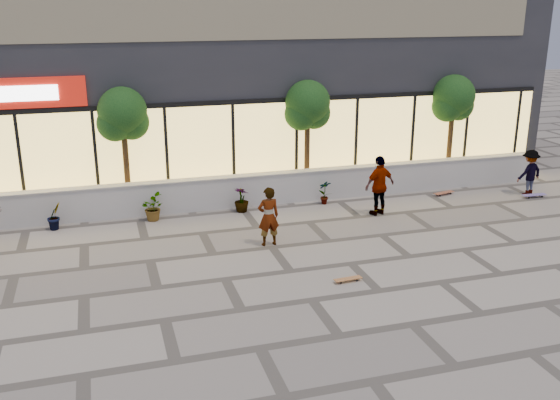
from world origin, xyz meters
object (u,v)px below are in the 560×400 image
object	(u,v)px
tree_mideast	(308,108)
skater_right_far	(530,172)
skateboard_center	(348,279)
skater_center	(268,216)
skater_right_near	(380,186)
skateboard_right_far	(534,195)
tree_midwest	(123,117)
tree_east	(453,101)
skateboard_right_near	(444,193)

from	to	relation	value
tree_mideast	skater_right_far	bearing A→B (deg)	-17.11
tree_mideast	skateboard_center	xyz separation A→B (m)	(-1.36, -7.03, -2.92)
skater_center	skater_right_near	xyz separation A→B (m)	(3.99, 1.49, 0.12)
skateboard_center	skateboard_right_far	world-z (taller)	skateboard_right_far
skateboard_right_far	skater_right_far	bearing A→B (deg)	92.18
tree_mideast	skateboard_center	distance (m)	7.73
skater_right_far	skateboard_center	distance (m)	9.92
skateboard_center	tree_mideast	bearing A→B (deg)	75.56
skater_right_far	skateboard_center	world-z (taller)	skater_right_far
tree_midwest	skater_right_far	world-z (taller)	tree_midwest
tree_east	skater_right_far	world-z (taller)	tree_east
tree_midwest	skateboard_center	distance (m)	8.92
skater_right_near	skateboard_right_near	bearing A→B (deg)	-174.22
tree_midwest	tree_east	bearing A→B (deg)	0.00
skater_right_far	skateboard_right_near	xyz separation A→B (m)	(-2.80, 0.75, -0.71)
tree_midwest	skater_center	size ratio (longest dim) A/B	2.38
tree_east	skater_center	world-z (taller)	tree_east
tree_midwest	skateboard_center	xyz separation A→B (m)	(4.64, -7.03, -2.92)
tree_east	skater_right_far	xyz separation A→B (m)	(1.80, -2.25, -2.20)
tree_midwest	skater_center	distance (m)	5.87
tree_mideast	skateboard_right_near	xyz separation A→B (m)	(4.50, -1.50, -2.91)
tree_mideast	skater_right_near	world-z (taller)	tree_mideast
skater_center	tree_east	bearing A→B (deg)	-155.06
tree_midwest	skateboard_right_near	bearing A→B (deg)	-8.13
tree_mideast	tree_east	xyz separation A→B (m)	(5.50, 0.00, 0.00)
skater_right_near	tree_east	bearing A→B (deg)	-162.21
skater_center	skateboard_right_far	bearing A→B (deg)	-173.55
tree_mideast	skater_center	size ratio (longest dim) A/B	2.38
tree_mideast	skateboard_right_far	xyz separation A→B (m)	(7.30, -2.63, -2.90)
tree_midwest	skateboard_center	world-z (taller)	tree_midwest
tree_east	skateboard_right_far	size ratio (longest dim) A/B	4.54
skater_right_near	skateboard_center	distance (m)	5.21
skateboard_right_near	skateboard_right_far	world-z (taller)	skateboard_right_far
skateboard_center	skateboard_right_far	distance (m)	9.72
skater_right_far	tree_midwest	bearing A→B (deg)	-21.26
skater_right_far	tree_mideast	bearing A→B (deg)	-28.78
skateboard_center	skateboard_right_near	size ratio (longest dim) A/B	0.86
tree_mideast	skateboard_right_near	bearing A→B (deg)	-18.43
skateboard_right_near	skater_right_near	bearing A→B (deg)	-171.71
tree_mideast	skater_right_near	xyz separation A→B (m)	(1.44, -2.73, -2.04)
skateboard_right_far	skateboard_right_near	bearing A→B (deg)	160.25
skater_center	skateboard_right_near	bearing A→B (deg)	-161.62
tree_east	skateboard_center	world-z (taller)	tree_east
skater_right_near	skater_right_far	xyz separation A→B (m)	(5.86, 0.49, -0.16)
skateboard_center	skateboard_right_far	xyz separation A→B (m)	(8.66, 4.41, 0.02)
skater_center	skater_right_far	bearing A→B (deg)	-171.41
skateboard_right_far	skater_center	bearing A→B (deg)	-168.62
tree_midwest	tree_mideast	distance (m)	6.00
tree_midwest	tree_east	size ratio (longest dim) A/B	1.00
skateboard_center	skater_right_near	bearing A→B (deg)	53.41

